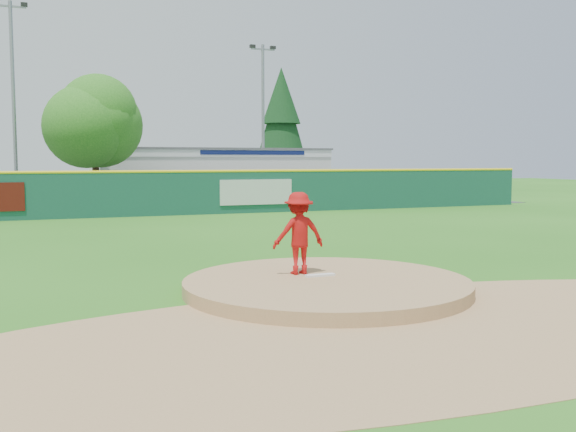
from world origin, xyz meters
name	(u,v)px	position (x,y,z in m)	size (l,w,h in m)	color
ground	(326,292)	(0.00, 0.00, 0.00)	(120.00, 120.00, 0.00)	#286B19
pitchers_mound	(326,292)	(0.00, 0.00, 0.00)	(5.50, 5.50, 0.50)	#9E774C
pitching_rubber	(320,275)	(0.00, 0.30, 0.27)	(0.60, 0.15, 0.04)	white
infield_dirt_arc	(412,330)	(0.00, -3.00, 0.01)	(15.40, 15.40, 0.01)	#9E774C
parking_lot	(129,203)	(0.00, 27.00, 0.01)	(44.00, 16.00, 0.02)	#38383A
pitcher	(299,233)	(-0.29, 0.71, 1.07)	(1.06, 0.61, 1.64)	#A60F0E
van	(198,194)	(3.35, 23.89, 0.66)	(2.11, 4.58, 1.27)	white
pool_building_grp	(207,173)	(6.00, 31.99, 1.66)	(15.20, 8.20, 3.31)	silver
fence_banners	(128,195)	(-1.29, 17.92, 1.00)	(15.64, 0.04, 1.20)	#53120B
outfield_fence	(157,192)	(0.00, 18.00, 1.09)	(40.00, 0.14, 2.07)	#164739
deciduous_tree	(94,122)	(-2.00, 25.00, 4.55)	(5.60, 5.60, 7.36)	#382314
conifer_tree	(281,121)	(13.00, 36.00, 5.54)	(4.40, 4.40, 9.50)	#382314
light_pole_left	(13,94)	(-6.00, 27.00, 6.05)	(1.75, 0.25, 11.00)	gray
light_pole_right	(263,114)	(9.00, 29.00, 5.54)	(1.75, 0.25, 10.00)	gray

